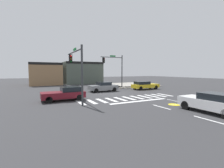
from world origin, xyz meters
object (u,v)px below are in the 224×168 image
object	(u,v)px
traffic_signal_northeast	(114,65)
car_yellow	(145,85)
traffic_signal_southwest	(76,64)
car_gray	(103,87)
car_maroon	(65,94)
car_white	(212,103)

from	to	relation	value
traffic_signal_northeast	car_yellow	size ratio (longest dim) A/B	1.27
traffic_signal_southwest	car_gray	bearing A→B (deg)	-42.36
car_yellow	car_gray	xyz separation A→B (m)	(-7.30, 0.63, 0.02)
car_gray	car_maroon	bearing A→B (deg)	-143.54
car_maroon	car_white	bearing A→B (deg)	130.30
traffic_signal_southwest	car_white	xyz separation A→B (m)	(7.64, -8.62, -2.97)
traffic_signal_northeast	car_maroon	world-z (taller)	traffic_signal_northeast
car_yellow	car_maroon	world-z (taller)	car_maroon
traffic_signal_southwest	car_white	size ratio (longest dim) A/B	1.21
car_yellow	car_maroon	xyz separation A→B (m)	(-13.82, -4.18, 0.01)
car_yellow	car_white	bearing A→B (deg)	-110.53
car_white	car_gray	distance (m)	14.97
car_yellow	car_white	distance (m)	15.17
car_maroon	car_white	distance (m)	13.14
car_maroon	car_gray	distance (m)	8.11
traffic_signal_southwest	car_yellow	distance (m)	14.43
car_white	car_gray	xyz separation A→B (m)	(-1.98, 14.84, -0.04)
traffic_signal_northeast	car_maroon	xyz separation A→B (m)	(-10.36, -8.45, -3.36)
traffic_signal_northeast	car_gray	world-z (taller)	traffic_signal_northeast
traffic_signal_northeast	car_maroon	distance (m)	13.79
car_gray	traffic_signal_northeast	bearing A→B (deg)	43.36
traffic_signal_northeast	traffic_signal_southwest	world-z (taller)	traffic_signal_northeast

